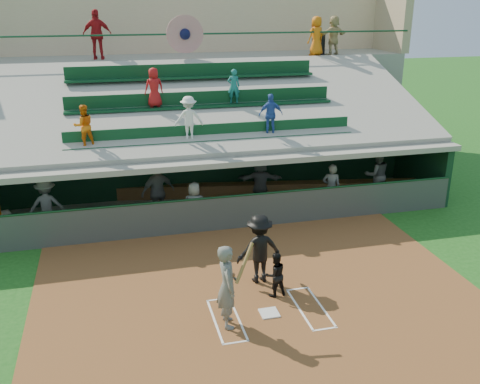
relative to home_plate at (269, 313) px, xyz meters
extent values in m
plane|color=#1A5116|center=(0.00, 0.00, -0.04)|extent=(100.00, 100.00, 0.00)
cube|color=brown|center=(0.00, 0.50, -0.03)|extent=(11.00, 9.00, 0.02)
cube|color=white|center=(0.00, 0.00, 0.00)|extent=(0.43, 0.43, 0.03)
cube|color=white|center=(-0.75, 0.00, -0.01)|extent=(0.05, 1.80, 0.01)
cube|color=white|center=(0.75, 0.00, -0.01)|extent=(0.05, 1.80, 0.01)
cube|color=white|center=(-1.30, 0.00, -0.01)|extent=(0.05, 1.80, 0.01)
cube|color=white|center=(1.30, 0.00, -0.01)|extent=(0.05, 1.80, 0.01)
cube|color=silver|center=(-1.02, 0.90, -0.01)|extent=(0.60, 0.05, 0.01)
cube|color=white|center=(1.02, 0.90, -0.01)|extent=(0.60, 0.05, 0.01)
cube|color=silver|center=(-1.02, -0.90, -0.01)|extent=(0.60, 0.05, 0.01)
cube|color=white|center=(1.02, -0.90, -0.01)|extent=(0.60, 0.05, 0.01)
cube|color=gray|center=(0.00, 6.75, -0.02)|extent=(16.00, 3.50, 0.04)
cube|color=gray|center=(0.00, 13.50, 2.26)|extent=(20.00, 3.00, 4.60)
cube|color=#454945|center=(0.00, 5.00, 0.52)|extent=(16.00, 0.06, 1.10)
cylinder|color=#123A1D|center=(0.00, 5.00, 1.09)|extent=(16.00, 0.08, 0.08)
cube|color=black|center=(0.00, 8.50, 1.07)|extent=(16.00, 0.25, 2.20)
cube|color=black|center=(8.00, 6.75, 1.07)|extent=(0.25, 3.50, 2.20)
cube|color=gray|center=(0.00, 6.75, 2.17)|extent=(16.40, 3.90, 0.18)
cube|color=gray|center=(0.00, 10.25, 1.12)|extent=(16.40, 3.50, 2.30)
cube|color=gray|center=(0.00, 11.90, 2.26)|extent=(16.40, 0.30, 4.60)
cube|color=gray|center=(0.00, 8.60, 3.42)|extent=(16.40, 6.51, 2.37)
cube|color=#0D3A20|center=(0.00, 6.20, 2.62)|extent=(9.40, 0.42, 0.08)
cube|color=#0D3B1E|center=(0.00, 6.40, 2.88)|extent=(9.40, 0.06, 0.45)
cube|color=#0C351D|center=(0.00, 8.10, 3.37)|extent=(9.40, 0.42, 0.08)
cube|color=#0C361B|center=(0.00, 8.30, 3.62)|extent=(9.40, 0.06, 0.45)
cube|color=#0C361D|center=(0.00, 10.00, 4.12)|extent=(9.40, 0.42, 0.08)
cube|color=#0C381B|center=(0.00, 10.20, 4.38)|extent=(9.40, 0.06, 0.45)
imported|color=orange|center=(-4.02, 6.30, 3.29)|extent=(0.72, 0.62, 1.27)
imported|color=white|center=(-0.80, 6.30, 3.35)|extent=(0.93, 0.57, 1.40)
imported|color=#2A50A8|center=(1.91, 6.30, 3.33)|extent=(0.82, 0.41, 1.36)
imported|color=#A41214|center=(-1.68, 8.20, 4.07)|extent=(0.71, 0.53, 1.33)
imported|color=#176966|center=(1.12, 8.20, 4.00)|extent=(0.47, 0.34, 1.20)
cylinder|color=#154327|center=(0.00, 12.00, 5.56)|extent=(20.00, 0.07, 0.07)
cylinder|color=#AC181E|center=(0.00, 11.98, 5.56)|extent=(1.50, 0.06, 1.50)
sphere|color=#0D1036|center=(0.00, 11.95, 5.56)|extent=(0.44, 0.44, 0.44)
cube|color=tan|center=(0.00, 15.00, 6.16)|extent=(20.00, 0.40, 3.20)
cube|color=tan|center=(10.00, 13.50, 6.16)|extent=(0.40, 3.00, 3.20)
imported|color=#535651|center=(-1.04, -0.18, 0.96)|extent=(0.49, 0.73, 1.95)
cylinder|color=olive|center=(-0.69, -0.33, 1.57)|extent=(0.56, 0.54, 0.75)
sphere|color=brown|center=(-0.91, -0.18, 1.22)|extent=(0.10, 0.10, 0.10)
imported|color=black|center=(0.37, 0.76, 0.56)|extent=(0.62, 0.51, 1.15)
imported|color=black|center=(0.19, 1.56, 0.90)|extent=(1.25, 0.80, 1.84)
cube|color=brown|center=(0.25, 8.00, 0.24)|extent=(15.42, 3.18, 0.47)
imported|color=#5F615C|center=(-5.36, 6.20, 0.87)|extent=(1.12, 0.65, 1.72)
imported|color=#525550|center=(-1.91, 6.22, 0.99)|extent=(1.25, 0.84, 1.97)
imported|color=#5D5F5A|center=(-0.87, 5.23, 0.78)|extent=(0.85, 0.65, 1.55)
imported|color=#51534E|center=(1.74, 6.84, 0.86)|extent=(1.65, 0.84, 1.71)
imported|color=#575954|center=(3.89, 5.57, 0.85)|extent=(0.73, 0.63, 1.69)
imported|color=#535551|center=(5.94, 6.26, 0.94)|extent=(0.98, 0.80, 1.87)
cylinder|color=black|center=(6.05, 12.64, 4.99)|extent=(0.57, 0.57, 0.86)
imported|color=#AA1318|center=(-3.43, 12.87, 5.55)|extent=(1.20, 0.61, 1.96)
imported|color=#C9620B|center=(5.71, 12.11, 5.39)|extent=(0.94, 0.79, 1.65)
imported|color=tan|center=(6.63, 12.40, 5.40)|extent=(1.63, 0.94, 1.67)
camera|label=1|loc=(-3.28, -10.28, 6.94)|focal=40.00mm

